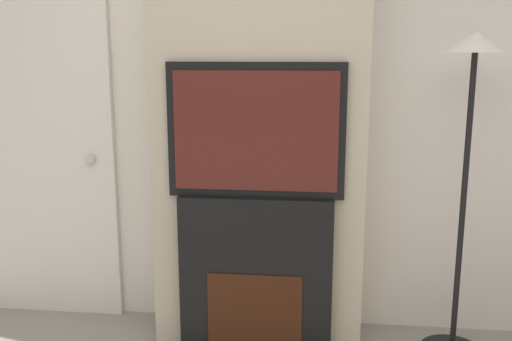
{
  "coord_description": "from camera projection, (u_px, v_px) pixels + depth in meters",
  "views": [
    {
      "loc": [
        0.31,
        -1.19,
        1.6
      ],
      "look_at": [
        0.0,
        1.62,
        1.0
      ],
      "focal_mm": 40.0,
      "sensor_mm": 36.0,
      "label": 1
    }
  ],
  "objects": [
    {
      "name": "chimney_breast",
      "position": [
        260.0,
        98.0,
        3.0
      ],
      "size": [
        1.11,
        0.38,
        2.7
      ],
      "color": "tan",
      "rests_on": "ground_plane"
    },
    {
      "name": "fireplace",
      "position": [
        256.0,
        276.0,
        3.01
      ],
      "size": [
        0.8,
        0.15,
        0.87
      ],
      "color": "black",
      "rests_on": "ground_plane"
    },
    {
      "name": "floor_lamp",
      "position": [
        469.0,
        125.0,
        2.81
      ],
      "size": [
        0.33,
        0.33,
        1.69
      ],
      "color": "black",
      "rests_on": "ground_plane"
    },
    {
      "name": "wall_back",
      "position": [
        264.0,
        95.0,
        3.22
      ],
      "size": [
        6.0,
        0.06,
        2.7
      ],
      "color": "silver",
      "rests_on": "ground_plane"
    },
    {
      "name": "entry_door",
      "position": [
        42.0,
        151.0,
        3.38
      ],
      "size": [
        0.89,
        0.09,
        2.03
      ],
      "color": "silver",
      "rests_on": "ground_plane"
    },
    {
      "name": "television",
      "position": [
        256.0,
        131.0,
        2.84
      ],
      "size": [
        0.89,
        0.07,
        0.68
      ],
      "color": "black",
      "rests_on": "fireplace"
    }
  ]
}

